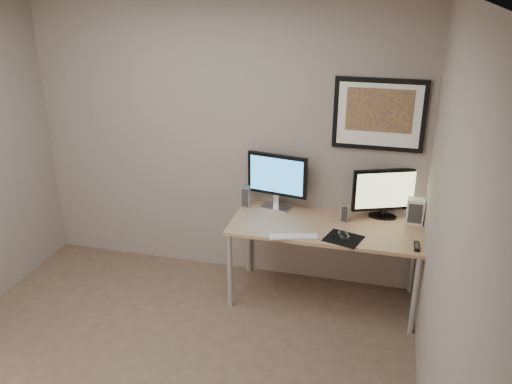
{
  "coord_description": "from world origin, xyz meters",
  "views": [
    {
      "loc": [
        1.45,
        -2.78,
        2.73
      ],
      "look_at": [
        0.46,
        1.1,
        1.07
      ],
      "focal_mm": 38.0,
      "sensor_mm": 36.0,
      "label": 1
    }
  ],
  "objects_px": {
    "speaker_right": "(344,213)",
    "monitor_large": "(277,179)",
    "monitor_tv": "(385,192)",
    "fan_unit": "(415,211)",
    "desk": "(326,232)",
    "keyboard": "(294,236)",
    "framed_art": "(379,115)",
    "speaker_left": "(246,196)"
  },
  "relations": [
    {
      "from": "framed_art",
      "to": "keyboard",
      "type": "relative_size",
      "value": 1.9
    },
    {
      "from": "framed_art",
      "to": "speaker_right",
      "type": "relative_size",
      "value": 4.66
    },
    {
      "from": "desk",
      "to": "keyboard",
      "type": "xyz_separation_m",
      "value": [
        -0.22,
        -0.29,
        0.07
      ]
    },
    {
      "from": "monitor_large",
      "to": "keyboard",
      "type": "height_order",
      "value": "monitor_large"
    },
    {
      "from": "monitor_large",
      "to": "speaker_left",
      "type": "xyz_separation_m",
      "value": [
        -0.27,
        -0.04,
        -0.18
      ]
    },
    {
      "from": "fan_unit",
      "to": "desk",
      "type": "bearing_deg",
      "value": -160.55
    },
    {
      "from": "desk",
      "to": "fan_unit",
      "type": "distance_m",
      "value": 0.77
    },
    {
      "from": "desk",
      "to": "keyboard",
      "type": "height_order",
      "value": "keyboard"
    },
    {
      "from": "monitor_large",
      "to": "speaker_right",
      "type": "distance_m",
      "value": 0.66
    },
    {
      "from": "desk",
      "to": "framed_art",
      "type": "relative_size",
      "value": 2.13
    },
    {
      "from": "framed_art",
      "to": "monitor_large",
      "type": "height_order",
      "value": "framed_art"
    },
    {
      "from": "monitor_tv",
      "to": "speaker_left",
      "type": "xyz_separation_m",
      "value": [
        -1.2,
        -0.07,
        -0.14
      ]
    },
    {
      "from": "framed_art",
      "to": "monitor_tv",
      "type": "xyz_separation_m",
      "value": [
        0.1,
        -0.06,
        -0.65
      ]
    },
    {
      "from": "monitor_large",
      "to": "monitor_tv",
      "type": "xyz_separation_m",
      "value": [
        0.93,
        0.03,
        -0.04
      ]
    },
    {
      "from": "speaker_left",
      "to": "speaker_right",
      "type": "bearing_deg",
      "value": -2.25
    },
    {
      "from": "monitor_tv",
      "to": "speaker_right",
      "type": "height_order",
      "value": "monitor_tv"
    },
    {
      "from": "monitor_large",
      "to": "fan_unit",
      "type": "distance_m",
      "value": 1.21
    },
    {
      "from": "desk",
      "to": "speaker_right",
      "type": "xyz_separation_m",
      "value": [
        0.14,
        0.11,
        0.15
      ]
    },
    {
      "from": "framed_art",
      "to": "fan_unit",
      "type": "xyz_separation_m",
      "value": [
        0.37,
        -0.11,
        -0.78
      ]
    },
    {
      "from": "framed_art",
      "to": "fan_unit",
      "type": "distance_m",
      "value": 0.87
    },
    {
      "from": "monitor_tv",
      "to": "framed_art",
      "type": "bearing_deg",
      "value": 129.28
    },
    {
      "from": "monitor_tv",
      "to": "speaker_right",
      "type": "distance_m",
      "value": 0.39
    },
    {
      "from": "desk",
      "to": "monitor_tv",
      "type": "height_order",
      "value": "monitor_tv"
    },
    {
      "from": "speaker_right",
      "to": "monitor_tv",
      "type": "bearing_deg",
      "value": 22.85
    },
    {
      "from": "monitor_large",
      "to": "desk",
      "type": "bearing_deg",
      "value": -17.49
    },
    {
      "from": "framed_art",
      "to": "fan_unit",
      "type": "height_order",
      "value": "framed_art"
    },
    {
      "from": "monitor_tv",
      "to": "fan_unit",
      "type": "bearing_deg",
      "value": -31.41
    },
    {
      "from": "speaker_left",
      "to": "keyboard",
      "type": "bearing_deg",
      "value": -38.8
    },
    {
      "from": "speaker_right",
      "to": "fan_unit",
      "type": "distance_m",
      "value": 0.59
    },
    {
      "from": "desk",
      "to": "monitor_tv",
      "type": "relative_size",
      "value": 2.98
    },
    {
      "from": "speaker_right",
      "to": "fan_unit",
      "type": "height_order",
      "value": "fan_unit"
    },
    {
      "from": "speaker_right",
      "to": "keyboard",
      "type": "xyz_separation_m",
      "value": [
        -0.35,
        -0.4,
        -0.07
      ]
    },
    {
      "from": "monitor_tv",
      "to": "keyboard",
      "type": "height_order",
      "value": "monitor_tv"
    },
    {
      "from": "speaker_left",
      "to": "keyboard",
      "type": "relative_size",
      "value": 0.5
    },
    {
      "from": "monitor_large",
      "to": "speaker_right",
      "type": "bearing_deg",
      "value": -2.65
    },
    {
      "from": "fan_unit",
      "to": "monitor_tv",
      "type": "bearing_deg",
      "value": 171.93
    },
    {
      "from": "monitor_large",
      "to": "speaker_left",
      "type": "relative_size",
      "value": 2.82
    },
    {
      "from": "monitor_tv",
      "to": "monitor_large",
      "type": "bearing_deg",
      "value": 160.29
    },
    {
      "from": "monitor_tv",
      "to": "keyboard",
      "type": "xyz_separation_m",
      "value": [
        -0.67,
        -0.56,
        -0.23
      ]
    },
    {
      "from": "monitor_tv",
      "to": "speaker_left",
      "type": "height_order",
      "value": "monitor_tv"
    },
    {
      "from": "speaker_right",
      "to": "monitor_large",
      "type": "bearing_deg",
      "value": 163.27
    },
    {
      "from": "framed_art",
      "to": "monitor_tv",
      "type": "relative_size",
      "value": 1.4
    }
  ]
}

